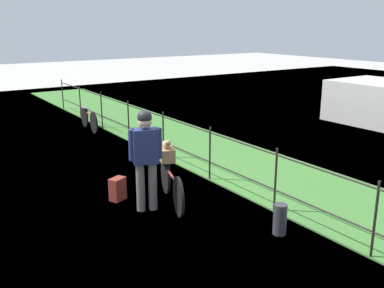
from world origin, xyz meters
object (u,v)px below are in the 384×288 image
at_px(cyclist_person, 146,152).
at_px(bicycle_parked, 89,119).
at_px(bicycle_main, 171,184).
at_px(wooden_crate, 166,154).
at_px(backpack_on_paving, 118,189).
at_px(mooring_bollard, 280,219).
at_px(terrier_dog, 167,144).

bearing_deg(cyclist_person, bicycle_parked, 167.75).
bearing_deg(bicycle_parked, bicycle_main, -7.81).
xyz_separation_m(wooden_crate, backpack_on_paving, (-0.29, -0.83, -0.57)).
distance_m(bicycle_main, mooring_bollard, 2.00).
height_order(terrier_dog, mooring_bollard, terrier_dog).
relative_size(bicycle_main, bicycle_parked, 1.03).
bearing_deg(backpack_on_paving, terrier_dog, 133.77).
xyz_separation_m(bicycle_main, terrier_dog, (-0.34, 0.11, 0.61)).
distance_m(backpack_on_paving, bicycle_parked, 5.54).
bearing_deg(mooring_bollard, wooden_crate, -165.01).
bearing_deg(backpack_on_paving, cyclist_person, 83.34).
relative_size(cyclist_person, backpack_on_paving, 4.21).
bearing_deg(mooring_bollard, backpack_on_paving, -150.53).
distance_m(cyclist_person, bicycle_parked, 6.16).
bearing_deg(wooden_crate, terrier_dog, -18.89).
bearing_deg(backpack_on_paving, bicycle_main, 112.06).
bearing_deg(cyclist_person, wooden_crate, 121.73).
distance_m(wooden_crate, terrier_dog, 0.19).
xyz_separation_m(cyclist_person, mooring_bollard, (1.85, 1.20, -0.77)).
height_order(backpack_on_paving, mooring_bollard, mooring_bollard).
bearing_deg(wooden_crate, bicycle_main, -18.89).
height_order(terrier_dog, backpack_on_paving, terrier_dog).
relative_size(bicycle_main, backpack_on_paving, 4.03).
distance_m(bicycle_main, bicycle_parked, 6.03).
relative_size(bicycle_main, mooring_bollard, 3.47).
bearing_deg(wooden_crate, bicycle_parked, 172.93).
height_order(bicycle_main, cyclist_person, cyclist_person).
bearing_deg(backpack_on_paving, wooden_crate, 135.39).
height_order(mooring_bollard, bicycle_parked, bicycle_parked).
bearing_deg(mooring_bollard, bicycle_main, -158.93).
distance_m(terrier_dog, bicycle_parked, 5.72).
distance_m(terrier_dog, cyclist_person, 0.69).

